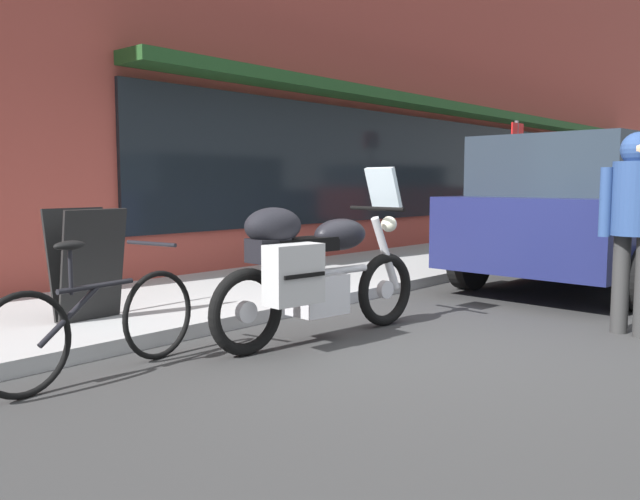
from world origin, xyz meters
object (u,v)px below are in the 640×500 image
at_px(pedestrian_walking, 636,209).
at_px(sandwich_board_sign, 86,264).
at_px(parked_bicycle, 97,323).
at_px(parked_minivan, 605,209).
at_px(touring_motorcycle, 313,267).
at_px(parking_sign_pole, 515,173).

height_order(pedestrian_walking, sandwich_board_sign, pedestrian_walking).
xyz_separation_m(parked_bicycle, sandwich_board_sign, (0.61, 1.21, 0.23)).
bearing_deg(parked_bicycle, parked_minivan, -10.46).
xyz_separation_m(parked_bicycle, pedestrian_walking, (3.56, -2.26, 0.70)).
bearing_deg(parked_bicycle, touring_motorcycle, -15.07).
height_order(touring_motorcycle, parking_sign_pole, parking_sign_pole).
xyz_separation_m(parked_bicycle, parking_sign_pole, (8.73, 1.17, 1.09)).
bearing_deg(touring_motorcycle, sandwich_board_sign, 121.63).
bearing_deg(sandwich_board_sign, parking_sign_pole, -0.26).
relative_size(parked_minivan, parking_sign_pole, 2.24).
bearing_deg(sandwich_board_sign, parked_minivan, -22.72).
relative_size(pedestrian_walking, sandwich_board_sign, 1.80).
bearing_deg(pedestrian_walking, parked_minivan, 22.34).
distance_m(touring_motorcycle, sandwich_board_sign, 1.93).
bearing_deg(touring_motorcycle, parking_sign_pole, 12.76).
bearing_deg(pedestrian_walking, parked_bicycle, 147.60).
height_order(parked_bicycle, sandwich_board_sign, sandwich_board_sign).
height_order(touring_motorcycle, parked_bicycle, touring_motorcycle).
distance_m(parked_bicycle, sandwich_board_sign, 1.37).
xyz_separation_m(touring_motorcycle, parked_minivan, (4.63, -0.72, 0.34)).
xyz_separation_m(parked_minivan, parking_sign_pole, (2.47, 2.33, 0.50)).
distance_m(parked_minivan, parking_sign_pole, 3.43).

